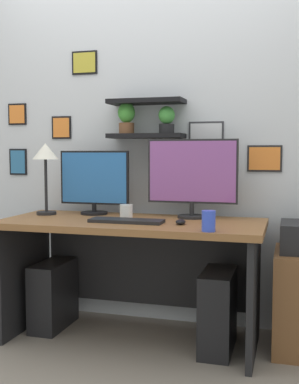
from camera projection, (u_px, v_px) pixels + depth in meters
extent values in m
plane|color=gray|center=(132.00, 340.00, 3.03)|extent=(8.00, 8.00, 0.00)
cube|color=silver|center=(151.00, 125.00, 3.34)|extent=(4.40, 0.04, 2.70)
cube|color=black|center=(146.00, 136.00, 3.24)|extent=(0.50, 0.20, 0.03)
cube|color=black|center=(146.00, 101.00, 3.22)|extent=(0.50, 0.20, 0.03)
cylinder|color=brown|center=(127.00, 128.00, 3.27)|extent=(0.10, 0.10, 0.07)
ellipsoid|color=green|center=(126.00, 113.00, 3.26)|extent=(0.11, 0.11, 0.14)
cylinder|color=black|center=(167.00, 129.00, 3.19)|extent=(0.10, 0.10, 0.06)
ellipsoid|color=green|center=(167.00, 115.00, 3.19)|extent=(0.11, 0.11, 0.12)
cube|color=black|center=(85.00, 63.00, 3.42)|extent=(0.19, 0.02, 0.16)
cube|color=gold|center=(84.00, 63.00, 3.41)|extent=(0.16, 0.00, 0.14)
cube|color=black|center=(265.00, 159.00, 3.13)|extent=(0.22, 0.02, 0.17)
cube|color=orange|center=(264.00, 159.00, 3.12)|extent=(0.19, 0.00, 0.15)
cube|color=black|center=(62.00, 128.00, 3.51)|extent=(0.15, 0.02, 0.16)
cube|color=orange|center=(61.00, 128.00, 3.50)|extent=(0.12, 0.00, 0.14)
cube|color=black|center=(18.00, 162.00, 3.63)|extent=(0.14, 0.02, 0.19)
cube|color=teal|center=(18.00, 162.00, 3.62)|extent=(0.12, 0.00, 0.17)
cube|color=black|center=(18.00, 114.00, 3.60)|extent=(0.15, 0.02, 0.16)
cube|color=orange|center=(17.00, 114.00, 3.59)|extent=(0.12, 0.00, 0.13)
cube|color=#2D2D33|center=(206.00, 133.00, 3.22)|extent=(0.23, 0.02, 0.15)
cube|color=silver|center=(206.00, 133.00, 3.21)|extent=(0.21, 0.00, 0.12)
cube|color=brown|center=(131.00, 224.00, 2.97)|extent=(1.60, 0.68, 0.04)
cube|color=black|center=(25.00, 275.00, 3.21)|extent=(0.04, 0.62, 0.71)
cube|color=black|center=(254.00, 293.00, 2.80)|extent=(0.04, 0.62, 0.71)
cube|color=black|center=(146.00, 267.00, 3.29)|extent=(1.40, 0.02, 0.50)
cylinder|color=black|center=(94.00, 213.00, 3.26)|extent=(0.18, 0.18, 0.02)
cylinder|color=black|center=(94.00, 207.00, 3.26)|extent=(0.03, 0.03, 0.06)
cube|color=black|center=(94.00, 178.00, 3.25)|extent=(0.48, 0.02, 0.36)
cube|color=#2866B2|center=(94.00, 178.00, 3.24)|extent=(0.46, 0.00, 0.33)
cylinder|color=black|center=(192.00, 217.00, 3.08)|extent=(0.18, 0.18, 0.02)
cylinder|color=black|center=(192.00, 208.00, 3.08)|extent=(0.03, 0.03, 0.09)
cube|color=black|center=(192.00, 171.00, 3.07)|extent=(0.57, 0.02, 0.40)
cube|color=#8C4C99|center=(192.00, 171.00, 3.05)|extent=(0.55, 0.00, 0.38)
cube|color=black|center=(126.00, 221.00, 2.88)|extent=(0.44, 0.14, 0.02)
ellipsoid|color=black|center=(181.00, 222.00, 2.80)|extent=(0.06, 0.09, 0.03)
cylinder|color=black|center=(46.00, 213.00, 3.25)|extent=(0.13, 0.13, 0.02)
cylinder|color=black|center=(46.00, 186.00, 3.23)|extent=(0.02, 0.02, 0.35)
cone|color=white|center=(45.00, 151.00, 3.21)|extent=(0.17, 0.17, 0.11)
cylinder|color=white|center=(126.00, 212.00, 3.03)|extent=(0.08, 0.08, 0.09)
cylinder|color=blue|center=(209.00, 221.00, 2.55)|extent=(0.07, 0.07, 0.11)
cube|color=black|center=(53.00, 295.00, 3.24)|extent=(0.18, 0.40, 0.44)
cube|color=black|center=(218.00, 311.00, 2.85)|extent=(0.18, 0.40, 0.47)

